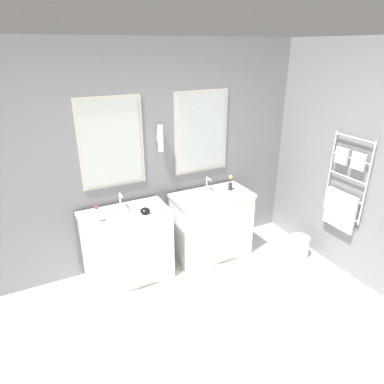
{
  "coord_description": "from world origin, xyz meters",
  "views": [
    {
      "loc": [
        -1.06,
        -1.44,
        2.52
      ],
      "look_at": [
        0.43,
        1.49,
        1.09
      ],
      "focal_mm": 32.0,
      "sensor_mm": 36.0,
      "label": 1
    }
  ],
  "objects_px": {
    "vanity_left": "(128,247)",
    "waste_bin": "(299,246)",
    "vanity_right": "(213,226)",
    "toiletry_bottle": "(97,215)",
    "amenity_bowl": "(145,211)",
    "flower_vase": "(230,184)"
  },
  "relations": [
    {
      "from": "vanity_left",
      "to": "waste_bin",
      "type": "height_order",
      "value": "vanity_left"
    },
    {
      "from": "vanity_right",
      "to": "toiletry_bottle",
      "type": "xyz_separation_m",
      "value": [
        -1.4,
        -0.05,
        0.5
      ]
    },
    {
      "from": "vanity_right",
      "to": "toiletry_bottle",
      "type": "bearing_deg",
      "value": -177.84
    },
    {
      "from": "toiletry_bottle",
      "to": "waste_bin",
      "type": "distance_m",
      "value": 2.55
    },
    {
      "from": "vanity_left",
      "to": "vanity_right",
      "type": "xyz_separation_m",
      "value": [
        1.09,
        0.0,
        0.0
      ]
    },
    {
      "from": "amenity_bowl",
      "to": "flower_vase",
      "type": "height_order",
      "value": "flower_vase"
    },
    {
      "from": "vanity_left",
      "to": "waste_bin",
      "type": "bearing_deg",
      "value": -14.22
    },
    {
      "from": "vanity_left",
      "to": "toiletry_bottle",
      "type": "bearing_deg",
      "value": -170.19
    },
    {
      "from": "toiletry_bottle",
      "to": "vanity_left",
      "type": "bearing_deg",
      "value": 9.81
    },
    {
      "from": "flower_vase",
      "to": "waste_bin",
      "type": "height_order",
      "value": "flower_vase"
    },
    {
      "from": "waste_bin",
      "to": "vanity_right",
      "type": "bearing_deg",
      "value": 151.85
    },
    {
      "from": "vanity_left",
      "to": "vanity_right",
      "type": "relative_size",
      "value": 1.0
    },
    {
      "from": "toiletry_bottle",
      "to": "amenity_bowl",
      "type": "distance_m",
      "value": 0.5
    },
    {
      "from": "flower_vase",
      "to": "waste_bin",
      "type": "relative_size",
      "value": 0.72
    },
    {
      "from": "vanity_right",
      "to": "waste_bin",
      "type": "height_order",
      "value": "vanity_right"
    },
    {
      "from": "vanity_right",
      "to": "flower_vase",
      "type": "height_order",
      "value": "flower_vase"
    },
    {
      "from": "toiletry_bottle",
      "to": "waste_bin",
      "type": "height_order",
      "value": "toiletry_bottle"
    },
    {
      "from": "amenity_bowl",
      "to": "flower_vase",
      "type": "bearing_deg",
      "value": 6.47
    },
    {
      "from": "vanity_right",
      "to": "amenity_bowl",
      "type": "bearing_deg",
      "value": -174.84
    },
    {
      "from": "toiletry_bottle",
      "to": "vanity_right",
      "type": "bearing_deg",
      "value": 2.16
    },
    {
      "from": "toiletry_bottle",
      "to": "waste_bin",
      "type": "relative_size",
      "value": 0.65
    },
    {
      "from": "vanity_left",
      "to": "amenity_bowl",
      "type": "distance_m",
      "value": 0.49
    }
  ]
}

